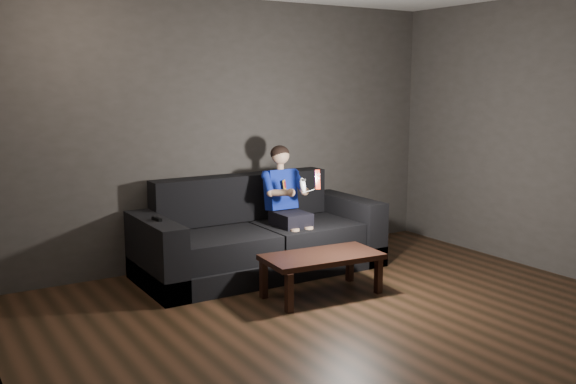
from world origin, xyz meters
TOP-DOWN VIEW (x-y plane):
  - floor at (0.00, 0.00)m, footprint 5.00×5.00m
  - back_wall at (0.00, 2.50)m, footprint 5.00×0.04m
  - left_wall at (-2.50, 0.00)m, footprint 0.04×5.00m
  - sofa at (0.06, 1.95)m, footprint 2.40×1.04m
  - child at (0.33, 1.88)m, footprint 0.45×0.55m
  - wii_remote_red at (0.41, 1.45)m, footprint 0.06×0.08m
  - nunchuk_white at (0.25, 1.46)m, footprint 0.07×0.09m
  - wii_remote_black at (-1.02, 1.86)m, footprint 0.05×0.14m
  - coffee_table at (0.16, 1.00)m, footprint 1.07×0.59m

SIDE VIEW (x-z plane):
  - floor at x=0.00m, z-range 0.00..0.00m
  - sofa at x=0.06m, z-range -0.16..0.77m
  - coffee_table at x=0.16m, z-range 0.14..0.51m
  - wii_remote_black at x=-1.02m, z-range 0.65..0.68m
  - child at x=0.33m, z-range 0.20..1.31m
  - nunchuk_white at x=0.25m, z-range 0.85..0.99m
  - wii_remote_red at x=0.41m, z-range 0.87..1.05m
  - back_wall at x=0.00m, z-range 0.00..2.70m
  - left_wall at x=-2.50m, z-range 0.00..2.70m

